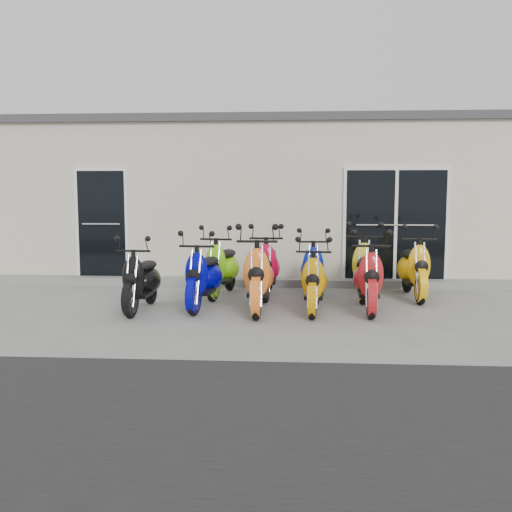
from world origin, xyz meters
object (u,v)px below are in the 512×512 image
Objects in this scene: scooter_front_red at (368,269)px; scooter_back_blue at (312,261)px; scooter_back_red at (267,259)px; scooter_front_black at (141,272)px; scooter_back_green at (222,260)px; scooter_front_orange_a at (259,267)px; scooter_front_orange_b at (314,273)px; scooter_front_blue at (204,269)px; scooter_back_yellow at (364,259)px; scooter_back_extra at (414,261)px.

scooter_front_red is 1.05× the size of scooter_back_blue.
scooter_back_red reaches higher than scooter_back_blue.
scooter_front_black is 2.32m from scooter_back_red.
scooter_front_red is at bearing -17.80° from scooter_back_green.
scooter_front_orange_a is 1.07× the size of scooter_front_red.
scooter_front_black is at bearing -173.76° from scooter_front_orange_b.
scooter_front_blue is 0.93× the size of scooter_back_yellow.
scooter_front_orange_b is at bearing -118.44° from scooter_back_yellow.
scooter_front_black is at bearing -144.15° from scooter_back_red.
scooter_back_extra reaches higher than scooter_front_red.
scooter_front_blue is at bearing 178.67° from scooter_front_orange_b.
scooter_front_orange_a reaches higher than scooter_front_red.
scooter_front_orange_a is at bearing -93.08° from scooter_back_red.
scooter_back_green is at bearing 53.29° from scooter_front_black.
scooter_back_yellow is at bearing -177.69° from scooter_back_extra.
scooter_front_red is (0.83, 0.12, 0.05)m from scooter_front_orange_b.
scooter_front_blue is 1.45m from scooter_back_red.
scooter_front_blue is at bearing -150.42° from scooter_back_yellow.
scooter_back_red and scooter_back_extra have the same top height.
scooter_front_orange_b is at bearing -143.81° from scooter_back_extra.
scooter_front_blue is 2.57m from scooter_front_red.
scooter_front_blue reaches higher than scooter_front_orange_b.
scooter_front_blue is 0.96× the size of scooter_back_extra.
scooter_front_orange_b is (0.86, -0.00, -0.10)m from scooter_front_orange_a.
scooter_front_blue is (0.93, 0.26, 0.03)m from scooter_front_black.
scooter_back_extra is (1.75, 1.27, 0.06)m from scooter_front_orange_b.
scooter_front_red reaches higher than scooter_back_green.
scooter_front_orange_b is at bearing -31.16° from scooter_back_green.
scooter_front_red reaches higher than scooter_front_orange_b.
scooter_back_yellow reaches higher than scooter_back_red.
scooter_front_red is (1.69, 0.12, -0.04)m from scooter_front_orange_a.
scooter_front_red reaches higher than scooter_front_black.
scooter_front_black is 0.92× the size of scooter_front_red.
scooter_front_red is 0.99× the size of scooter_back_extra.
scooter_back_red is (0.80, -0.02, 0.01)m from scooter_back_green.
scooter_back_green is at bearing -173.44° from scooter_back_yellow.
scooter_front_orange_b is 2.16m from scooter_back_extra.
scooter_front_black is at bearing -152.06° from scooter_back_yellow.
scooter_front_black is 1.75m from scooter_back_green.
scooter_front_orange_a is 1.48m from scooter_back_green.
scooter_back_yellow reaches higher than scooter_front_black.
scooter_front_red is 0.99× the size of scooter_back_red.
scooter_front_red is at bearing -128.48° from scooter_back_extra.
scooter_front_orange_a is at bearing -153.77° from scooter_back_extra.
scooter_front_blue is 0.97× the size of scooter_front_red.
scooter_front_black is 0.97m from scooter_front_blue.
scooter_back_yellow is 0.85m from scooter_back_extra.
scooter_front_orange_a is at bearing -175.48° from scooter_front_orange_b.
scooter_front_orange_b is at bearing -169.00° from scooter_front_red.
scooter_front_blue is 0.91× the size of scooter_front_orange_a.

